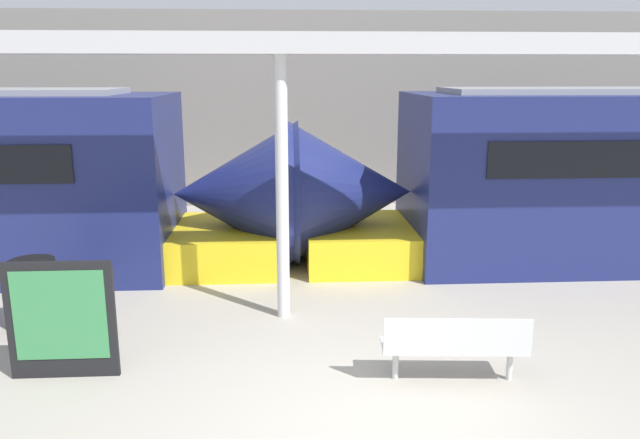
{
  "coord_description": "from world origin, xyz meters",
  "views": [
    {
      "loc": [
        -0.75,
        -5.72,
        3.49
      ],
      "look_at": [
        -0.23,
        3.04,
        1.4
      ],
      "focal_mm": 35.0,
      "sensor_mm": 36.0,
      "label": 1
    }
  ],
  "objects_px": {
    "trash_bin": "(35,295)",
    "support_column_near": "(282,191)",
    "bench_near": "(455,343)",
    "poster_board": "(61,320)"
  },
  "relations": [
    {
      "from": "trash_bin",
      "to": "support_column_near",
      "type": "bearing_deg",
      "value": 5.23
    },
    {
      "from": "bench_near",
      "to": "trash_bin",
      "type": "xyz_separation_m",
      "value": [
        -5.34,
        1.82,
        0.02
      ]
    },
    {
      "from": "bench_near",
      "to": "support_column_near",
      "type": "distance_m",
      "value": 3.19
    },
    {
      "from": "trash_bin",
      "to": "support_column_near",
      "type": "height_order",
      "value": "support_column_near"
    },
    {
      "from": "bench_near",
      "to": "support_column_near",
      "type": "relative_size",
      "value": 0.45
    },
    {
      "from": "trash_bin",
      "to": "support_column_near",
      "type": "relative_size",
      "value": 0.27
    },
    {
      "from": "bench_near",
      "to": "poster_board",
      "type": "xyz_separation_m",
      "value": [
        -4.49,
        0.41,
        0.23
      ]
    },
    {
      "from": "bench_near",
      "to": "support_column_near",
      "type": "bearing_deg",
      "value": 136.82
    },
    {
      "from": "poster_board",
      "to": "support_column_near",
      "type": "bearing_deg",
      "value": 33.98
    },
    {
      "from": "poster_board",
      "to": "support_column_near",
      "type": "relative_size",
      "value": 0.38
    }
  ]
}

